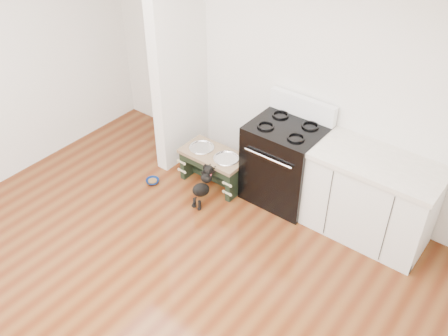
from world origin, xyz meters
TOP-DOWN VIEW (x-y plane):
  - ground at (0.00, 0.00)m, footprint 5.00×5.00m
  - room_shell at (0.00, 0.00)m, footprint 5.00×5.00m
  - partition_wall at (-1.18, 2.10)m, footprint 0.15×0.80m
  - oven_range at (0.25, 2.16)m, footprint 0.76×0.69m
  - cabinet_run at (1.23, 2.18)m, footprint 1.24×0.64m
  - dog_feeder at (-0.51, 1.87)m, footprint 0.76×0.41m
  - puppy at (-0.37, 1.52)m, footprint 0.13×0.39m
  - floor_bowl at (-1.07, 1.42)m, footprint 0.20×0.20m

SIDE VIEW (x-z plane):
  - ground at x=0.00m, z-range 0.00..0.00m
  - floor_bowl at x=-1.07m, z-range 0.00..0.05m
  - puppy at x=-0.37m, z-range 0.02..0.48m
  - dog_feeder at x=-0.51m, z-range 0.08..0.51m
  - cabinet_run at x=1.23m, z-range 0.00..0.91m
  - oven_range at x=0.25m, z-range -0.09..1.05m
  - partition_wall at x=-1.18m, z-range 0.00..2.70m
  - room_shell at x=0.00m, z-range -0.88..4.12m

